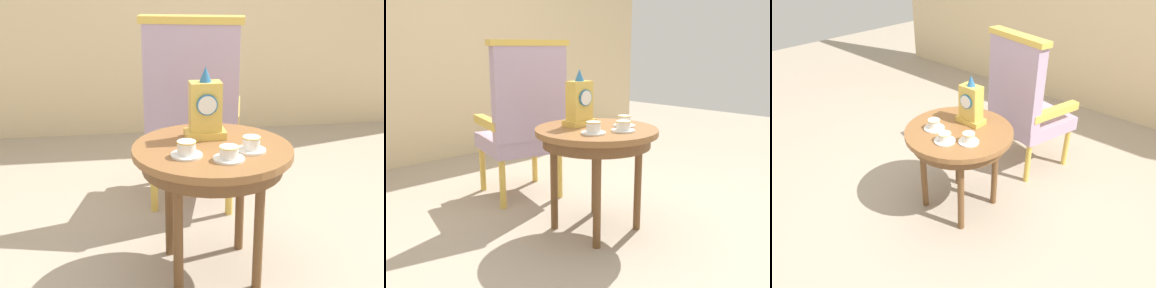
% 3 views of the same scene
% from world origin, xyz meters
% --- Properties ---
extents(ground_plane, '(10.00, 10.00, 0.00)m').
position_xyz_m(ground_plane, '(0.00, 0.00, 0.00)').
color(ground_plane, tan).
extents(side_table, '(0.72, 0.72, 0.63)m').
position_xyz_m(side_table, '(-0.01, 0.01, 0.56)').
color(side_table, brown).
rests_on(side_table, ground).
extents(teacup_left, '(0.14, 0.14, 0.07)m').
position_xyz_m(teacup_left, '(-0.14, -0.09, 0.66)').
color(teacup_left, white).
rests_on(teacup_left, side_table).
extents(teacup_right, '(0.13, 0.13, 0.06)m').
position_xyz_m(teacup_right, '(0.03, -0.16, 0.66)').
color(teacup_right, white).
rests_on(teacup_right, side_table).
extents(teacup_center, '(0.13, 0.13, 0.07)m').
position_xyz_m(teacup_center, '(0.15, -0.07, 0.66)').
color(teacup_center, white).
rests_on(teacup_center, side_table).
extents(mantel_clock, '(0.19, 0.11, 0.34)m').
position_xyz_m(mantel_clock, '(-0.02, 0.14, 0.77)').
color(mantel_clock, gold).
rests_on(mantel_clock, side_table).
extents(armchair, '(0.65, 0.64, 1.14)m').
position_xyz_m(armchair, '(0.02, 0.74, 0.59)').
color(armchair, '#B299B7').
rests_on(armchair, ground).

